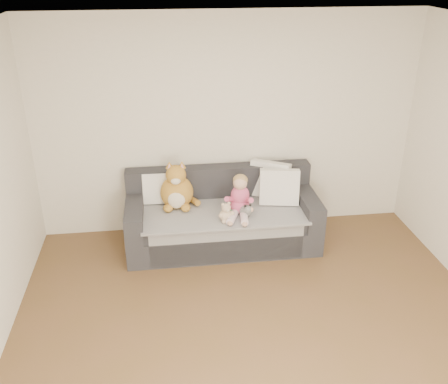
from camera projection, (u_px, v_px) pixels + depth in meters
name	position (u px, v px, depth m)	size (l,w,h in m)	color
room_shell	(263.00, 207.00, 3.98)	(5.00, 5.00, 5.00)	brown
sofa	(222.00, 219.00, 5.86)	(2.20, 0.94, 0.85)	#242429
cushion_left	(160.00, 188.00, 5.82)	(0.40, 0.19, 0.37)	white
cushion_right_back	(270.00, 180.00, 5.95)	(0.51, 0.42, 0.45)	white
cushion_right_front	(279.00, 187.00, 5.78)	(0.48, 0.28, 0.43)	white
toddler	(240.00, 198.00, 5.55)	(0.32, 0.48, 0.47)	#D1497B
plush_cat	(177.00, 190.00, 5.70)	(0.46, 0.39, 0.58)	#A57024
teddy_bear	(226.00, 214.00, 5.43)	(0.18, 0.14, 0.23)	beige
plush_cow	(246.00, 210.00, 5.54)	(0.14, 0.22, 0.18)	white
sippy_cup	(231.00, 214.00, 5.51)	(0.10, 0.08, 0.11)	#563591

